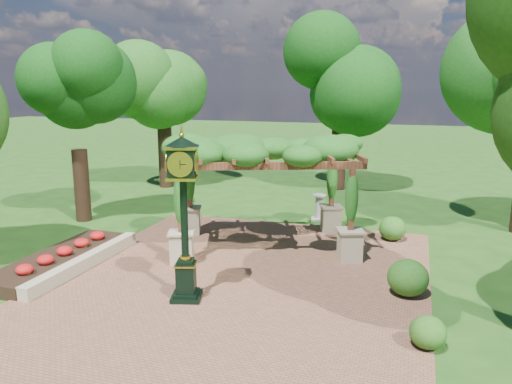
% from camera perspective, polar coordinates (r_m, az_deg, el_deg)
% --- Properties ---
extents(ground, '(120.00, 120.00, 0.00)m').
position_cam_1_polar(ground, '(13.06, -3.43, -11.71)').
color(ground, '#1E4714').
rests_on(ground, ground).
extents(brick_plaza, '(10.00, 12.00, 0.04)m').
position_cam_1_polar(brick_plaza, '(13.91, -1.92, -10.06)').
color(brick_plaza, brown).
rests_on(brick_plaza, ground).
extents(border_wall, '(0.35, 5.00, 0.40)m').
position_cam_1_polar(border_wall, '(15.53, -18.92, -7.62)').
color(border_wall, '#C6B793').
rests_on(border_wall, ground).
extents(flower_bed, '(1.50, 5.00, 0.36)m').
position_cam_1_polar(flower_bed, '(16.07, -21.52, -7.22)').
color(flower_bed, red).
rests_on(flower_bed, ground).
extents(pedestal_clock, '(1.01, 1.01, 4.14)m').
position_cam_1_polar(pedestal_clock, '(12.09, -8.26, -1.33)').
color(pedestal_clock, black).
rests_on(pedestal_clock, brick_plaza).
extents(pergola, '(6.80, 5.47, 3.71)m').
position_cam_1_polar(pergola, '(16.04, 0.89, 4.14)').
color(pergola, '#BAAD8A').
rests_on(pergola, brick_plaza).
extents(sundial, '(0.67, 0.67, 1.04)m').
position_cam_1_polar(sundial, '(19.94, 7.21, -1.96)').
color(sundial, '#9D9C94').
rests_on(sundial, ground).
extents(shrub_front, '(0.75, 0.75, 0.67)m').
position_cam_1_polar(shrub_front, '(11.04, 19.04, -14.91)').
color(shrub_front, '#295719').
rests_on(shrub_front, brick_plaza).
extents(shrub_mid, '(1.37, 1.37, 0.93)m').
position_cam_1_polar(shrub_mid, '(13.34, 16.98, -9.36)').
color(shrub_mid, '#255618').
rests_on(shrub_mid, brick_plaza).
extents(shrub_back, '(1.01, 1.01, 0.83)m').
position_cam_1_polar(shrub_back, '(17.80, 15.32, -4.03)').
color(shrub_back, '#2B611C').
rests_on(shrub_back, brick_plaza).
extents(tree_west_near, '(3.37, 3.37, 7.32)m').
position_cam_1_polar(tree_west_near, '(20.38, -20.00, 10.65)').
color(tree_west_near, black).
rests_on(tree_west_near, ground).
extents(tree_west_far, '(3.67, 3.67, 8.46)m').
position_cam_1_polar(tree_west_far, '(26.39, -10.66, 12.98)').
color(tree_west_far, black).
rests_on(tree_west_far, ground).
extents(tree_north, '(4.71, 4.71, 8.40)m').
position_cam_1_polar(tree_north, '(25.72, 9.72, 13.04)').
color(tree_north, black).
rests_on(tree_north, ground).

